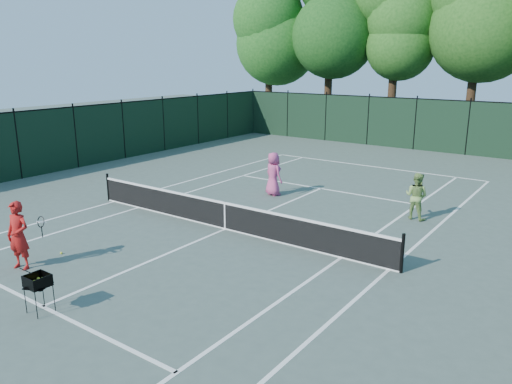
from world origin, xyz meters
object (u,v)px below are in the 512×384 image
Objects in this scene: coach at (18,235)px; player_green at (416,196)px; player_pink at (273,174)px; ball_hopper at (38,281)px; loose_ball_midcourt at (61,253)px.

coach is 1.12× the size of player_green.
coach reaches higher than player_pink.
loose_ball_midcourt is (-2.60, 2.22, -0.70)m from ball_hopper.
player_green is 12.02m from ball_hopper.
player_green is 11.40m from loose_ball_midcourt.
coach is 1.04× the size of player_pink.
coach is 2.78m from ball_hopper.
player_pink reaches higher than loose_ball_midcourt.
coach reaches higher than loose_ball_midcourt.
coach is 2.08× the size of ball_hopper.
player_pink is 25.51× the size of loose_ball_midcourt.
ball_hopper is at bearing 116.21° from player_pink.
coach is at bearing -88.52° from loose_ball_midcourt.
player_green is at bearing 40.44° from coach.
ball_hopper is at bearing -40.42° from loose_ball_midcourt.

